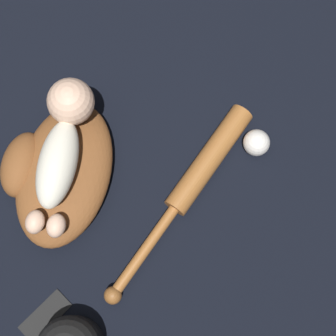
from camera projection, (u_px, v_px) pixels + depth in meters
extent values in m
plane|color=black|center=(57.00, 173.00, 1.45)|extent=(6.00, 6.00, 0.00)
ellipsoid|color=brown|center=(65.00, 174.00, 1.40)|extent=(0.39, 0.25, 0.10)
ellipsoid|color=brown|center=(23.00, 165.00, 1.40)|extent=(0.17, 0.11, 0.10)
ellipsoid|color=silver|center=(58.00, 164.00, 1.31)|extent=(0.22, 0.11, 0.09)
sphere|color=beige|center=(71.00, 102.00, 1.33)|extent=(0.11, 0.11, 0.11)
ellipsoid|color=beige|center=(35.00, 222.00, 1.29)|extent=(0.06, 0.05, 0.04)
ellipsoid|color=beige|center=(56.00, 226.00, 1.29)|extent=(0.06, 0.05, 0.04)
cylinder|color=#9E602D|center=(209.00, 159.00, 1.43)|extent=(0.31, 0.17, 0.06)
cylinder|color=#9E602D|center=(144.00, 251.00, 1.37)|extent=(0.25, 0.11, 0.03)
sphere|color=brown|center=(113.00, 295.00, 1.34)|extent=(0.04, 0.04, 0.04)
sphere|color=white|center=(256.00, 143.00, 1.43)|extent=(0.07, 0.07, 0.07)
cube|color=black|center=(45.00, 316.00, 1.35)|extent=(0.14, 0.11, 0.01)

